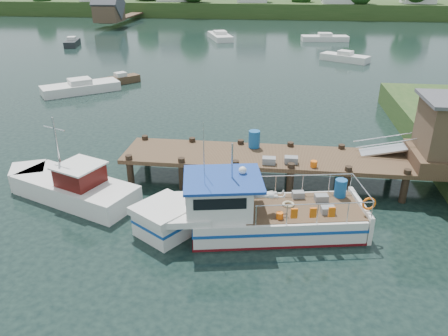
# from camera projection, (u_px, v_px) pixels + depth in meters

# --- Properties ---
(ground_plane) EXTENTS (160.00, 160.00, 0.00)m
(ground_plane) POSITION_uv_depth(u_px,v_px,m) (248.00, 180.00, 21.49)
(ground_plane) COLOR black
(far_shore) EXTENTS (140.00, 42.55, 9.22)m
(far_shore) POSITION_uv_depth(u_px,v_px,m) (277.00, 4.00, 94.77)
(far_shore) COLOR #2E461C
(far_shore) RESTS_ON ground
(dock) EXTENTS (16.60, 3.00, 4.78)m
(dock) POSITION_uv_depth(u_px,v_px,m) (392.00, 144.00, 19.81)
(dock) COLOR #4C3624
(dock) RESTS_ON ground
(lobster_boat) EXTENTS (9.37, 4.15, 4.47)m
(lobster_boat) POSITION_uv_depth(u_px,v_px,m) (248.00, 213.00, 17.04)
(lobster_boat) COLOR silver
(lobster_boat) RESTS_ON ground
(work_boat) EXTENTS (6.99, 4.26, 3.75)m
(work_boat) POSITION_uv_depth(u_px,v_px,m) (70.00, 186.00, 19.67)
(work_boat) COLOR silver
(work_boat) RESTS_ON ground
(moored_rowboat) EXTENTS (3.13, 3.23, 0.98)m
(moored_rowboat) POSITION_uv_depth(u_px,v_px,m) (121.00, 79.00, 39.21)
(moored_rowboat) COLOR #4C3624
(moored_rowboat) RESTS_ON ground
(moored_far) EXTENTS (6.64, 2.83, 1.10)m
(moored_far) POSITION_uv_depth(u_px,v_px,m) (325.00, 38.00, 61.63)
(moored_far) COLOR silver
(moored_far) RESTS_ON ground
(moored_a) EXTENTS (6.21, 5.49, 1.15)m
(moored_a) POSITION_uv_depth(u_px,v_px,m) (81.00, 87.00, 36.36)
(moored_a) COLOR silver
(moored_a) RESTS_ON ground
(moored_b) EXTENTS (5.41, 4.21, 1.16)m
(moored_b) POSITION_uv_depth(u_px,v_px,m) (345.00, 57.00, 48.29)
(moored_b) COLOR silver
(moored_b) RESTS_ON ground
(moored_d) EXTENTS (4.62, 7.36, 1.18)m
(moored_d) POSITION_uv_depth(u_px,v_px,m) (220.00, 36.00, 62.96)
(moored_d) COLOR silver
(moored_d) RESTS_ON ground
(moored_e) EXTENTS (2.48, 4.51, 1.18)m
(moored_e) POSITION_uv_depth(u_px,v_px,m) (72.00, 42.00, 57.71)
(moored_e) COLOR black
(moored_e) RESTS_ON ground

